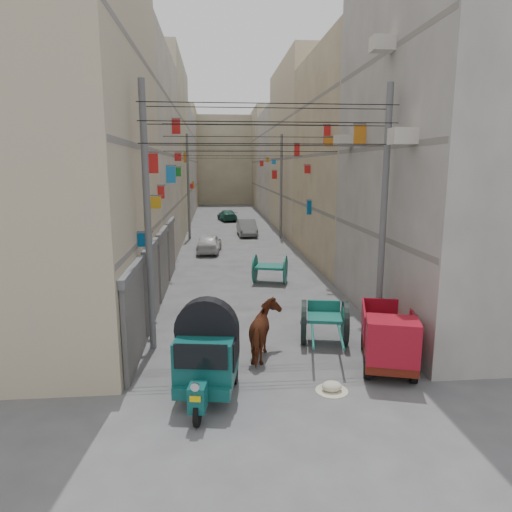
{
  "coord_description": "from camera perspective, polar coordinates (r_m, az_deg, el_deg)",
  "views": [
    {
      "loc": [
        -1.61,
        -7.68,
        5.56
      ],
      "look_at": [
        -0.33,
        6.5,
        2.77
      ],
      "focal_mm": 32.0,
      "sensor_mm": 36.0,
      "label": 1
    }
  ],
  "objects": [
    {
      "name": "signboards",
      "position": [
        29.46,
        -2.06,
        6.94
      ],
      "size": [
        8.22,
        40.52,
        5.67
      ],
      "color": "#1D80CB",
      "rests_on": "ground"
    },
    {
      "name": "building_row_left",
      "position": [
        42.3,
        -14.17,
        11.98
      ],
      "size": [
        8.0,
        62.0,
        14.0
      ],
      "color": "tan",
      "rests_on": "ground"
    },
    {
      "name": "auto_rickshaw",
      "position": [
        11.41,
        -6.11,
        -11.93
      ],
      "size": [
        1.81,
        2.76,
        1.89
      ],
      "rotation": [
        0.0,
        0.0,
        -0.15
      ],
      "color": "black",
      "rests_on": "ground"
    },
    {
      "name": "utility_poles",
      "position": [
        24.79,
        -1.45,
        7.48
      ],
      "size": [
        7.4,
        22.2,
        8.0
      ],
      "color": "#5A5B5D",
      "rests_on": "ground"
    },
    {
      "name": "mini_truck",
      "position": [
        13.27,
        16.29,
        -10.31
      ],
      "size": [
        2.14,
        3.29,
        1.71
      ],
      "rotation": [
        0.0,
        0.0,
        -0.28
      ],
      "color": "black",
      "rests_on": "ground"
    },
    {
      "name": "feed_sack",
      "position": [
        12.09,
        9.46,
        -15.78
      ],
      "size": [
        0.51,
        0.41,
        0.26
      ],
      "primitive_type": "ellipsoid",
      "color": "beige",
      "rests_on": "ground"
    },
    {
      "name": "distant_car_green",
      "position": [
        47.98,
        -3.62,
        5.1
      ],
      "size": [
        2.2,
        4.1,
        1.13
      ],
      "primitive_type": "imported",
      "rotation": [
        0.0,
        0.0,
        3.31
      ],
      "color": "#1B5043",
      "rests_on": "ground"
    },
    {
      "name": "distant_car_grey",
      "position": [
        37.46,
        -1.15,
        3.59
      ],
      "size": [
        1.56,
        4.09,
        1.33
      ],
      "primitive_type": "imported",
      "rotation": [
        0.0,
        0.0,
        0.04
      ],
      "color": "#5D6260",
      "rests_on": "ground"
    },
    {
      "name": "second_cart",
      "position": [
        22.07,
        1.77,
        -1.53
      ],
      "size": [
        1.88,
        1.76,
        1.38
      ],
      "rotation": [
        0.0,
        0.0,
        -0.27
      ],
      "color": "#155F53",
      "rests_on": "ground"
    },
    {
      "name": "shutters_left",
      "position": [
        18.65,
        -12.15,
        -1.75
      ],
      "size": [
        0.18,
        14.4,
        2.88
      ],
      "color": "#4E4D52",
      "rests_on": "ground"
    },
    {
      "name": "end_cap_building",
      "position": [
        73.71,
        -4.01,
        11.8
      ],
      "size": [
        22.0,
        10.0,
        13.0
      ],
      "primitive_type": "cube",
      "color": "#B7AF90",
      "rests_on": "ground"
    },
    {
      "name": "tonga_cart",
      "position": [
        14.78,
        8.53,
        -8.11
      ],
      "size": [
        1.72,
        3.27,
        1.4
      ],
      "rotation": [
        0.0,
        0.0,
        -0.19
      ],
      "color": "black",
      "rests_on": "ground"
    },
    {
      "name": "ac_units",
      "position": [
        16.34,
        14.32,
        17.35
      ],
      "size": [
        0.7,
        6.55,
        3.35
      ],
      "color": "beige",
      "rests_on": "ground"
    },
    {
      "name": "building_row_right",
      "position": [
        42.91,
        7.94,
        12.19
      ],
      "size": [
        8.0,
        62.0,
        14.0
      ],
      "color": "#A6A09B",
      "rests_on": "ground"
    },
    {
      "name": "horse",
      "position": [
        13.54,
        1.16,
        -9.38
      ],
      "size": [
        1.24,
        2.09,
        1.65
      ],
      "primitive_type": "imported",
      "rotation": [
        0.0,
        0.0,
        2.95
      ],
      "color": "brown",
      "rests_on": "ground"
    },
    {
      "name": "distant_car_white",
      "position": [
        30.11,
        -5.88,
        1.6
      ],
      "size": [
        1.8,
        3.78,
        1.25
      ],
      "primitive_type": "imported",
      "rotation": [
        0.0,
        0.0,
        3.05
      ],
      "color": "silver",
      "rests_on": "ground"
    },
    {
      "name": "ground",
      "position": [
        9.62,
        5.98,
        -24.28
      ],
      "size": [
        140.0,
        140.0,
        0.0
      ],
      "primitive_type": "plane",
      "color": "#4B4B4E",
      "rests_on": "ground"
    },
    {
      "name": "overhead_cables",
      "position": [
        22.18,
        -1.03,
        14.21
      ],
      "size": [
        7.4,
        22.52,
        1.12
      ],
      "color": "black",
      "rests_on": "ground"
    }
  ]
}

